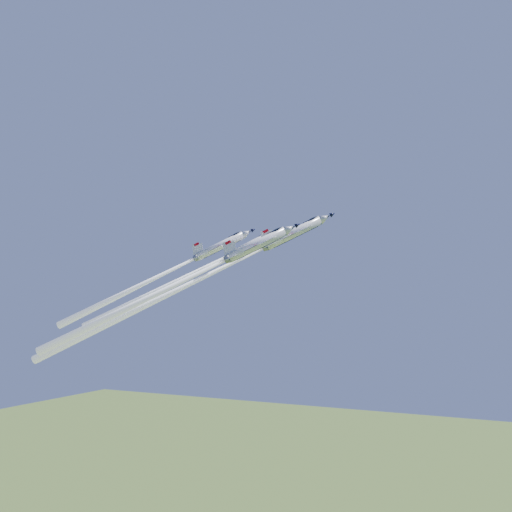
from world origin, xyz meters
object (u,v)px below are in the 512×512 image
at_px(jet_lead, 189,284).
at_px(jet_right, 174,285).
at_px(jet_left, 188,275).
at_px(jet_slot, 161,275).

relative_size(jet_lead, jet_right, 1.24).
height_order(jet_left, jet_slot, jet_left).
bearing_deg(jet_slot, jet_lead, 108.44).
distance_m(jet_right, jet_slot, 7.75).
bearing_deg(jet_right, jet_slot, -144.98).
height_order(jet_lead, jet_slot, jet_lead).
bearing_deg(jet_lead, jet_left, -167.01).
bearing_deg(jet_right, jet_lead, 167.68).
relative_size(jet_left, jet_slot, 1.06).
relative_size(jet_lead, jet_slot, 1.54).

